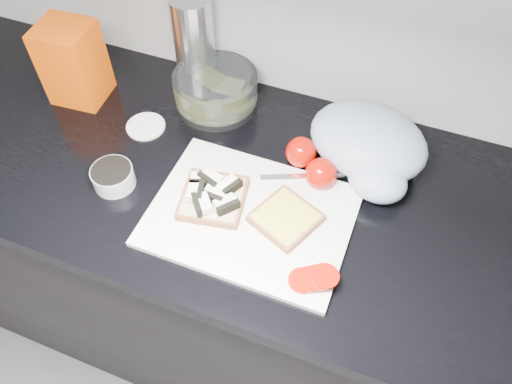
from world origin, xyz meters
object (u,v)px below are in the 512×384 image
Objects in this scene: glass_bowl at (216,90)px; bread_bag at (73,63)px; cutting_board at (251,216)px; steel_canister at (194,43)px.

glass_bowl is 1.05× the size of bread_bag.
bread_bag is (-0.52, 0.20, 0.09)m from cutting_board.
bread_bag is at bearing 159.41° from cutting_board.
cutting_board is 2.09× the size of bread_bag.
steel_canister reaches higher than cutting_board.
glass_bowl is at bearing 125.27° from cutting_board.
glass_bowl is 0.12m from steel_canister.
steel_canister is (-0.08, 0.06, 0.07)m from glass_bowl.
steel_canister is at bearing 142.66° from glass_bowl.
bread_bag is at bearing -148.58° from steel_canister.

